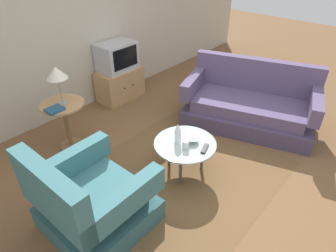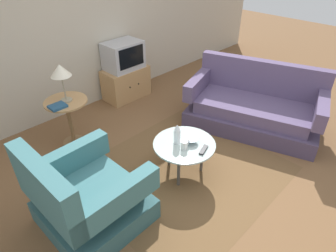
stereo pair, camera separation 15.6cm
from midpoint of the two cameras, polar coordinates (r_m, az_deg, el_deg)
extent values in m
plane|color=brown|center=(3.62, 3.12, -8.18)|extent=(16.00, 16.00, 0.00)
cube|color=#BCB29E|center=(4.62, -20.70, 18.39)|extent=(9.00, 0.12, 2.70)
cube|color=brown|center=(3.57, 1.86, -8.82)|extent=(2.17, 1.99, 0.00)
cube|color=#325C60|center=(3.07, -14.64, -16.15)|extent=(0.92, 0.92, 0.24)
cube|color=#3D7075|center=(2.91, -15.24, -13.46)|extent=(0.78, 0.64, 0.18)
cube|color=#3D7075|center=(2.56, -23.41, -12.28)|extent=(0.15, 0.91, 0.53)
cube|color=#3D7075|center=(2.53, -10.64, -14.62)|extent=(0.91, 0.15, 0.24)
cube|color=#3D7075|center=(3.03, -20.16, -6.93)|extent=(0.91, 0.15, 0.24)
cube|color=#4B3E5C|center=(4.44, 14.05, 1.52)|extent=(1.40, 1.99, 0.24)
cube|color=#5B4C70|center=(4.34, 14.43, 3.87)|extent=(1.18, 1.68, 0.18)
cube|color=#5B4C70|center=(4.52, 15.89, 9.62)|extent=(0.70, 1.76, 0.48)
cube|color=#5B4C70|center=(4.40, 4.08, 8.48)|extent=(0.88, 0.41, 0.25)
cube|color=#5B4C70|center=(4.24, 25.90, 3.93)|extent=(0.88, 0.41, 0.25)
cylinder|color=#B2C6C1|center=(3.30, 1.99, -3.45)|extent=(0.71, 0.71, 0.02)
cylinder|color=#4C4742|center=(3.53, -1.04, -4.99)|extent=(0.04, 0.04, 0.41)
cylinder|color=#4C4742|center=(3.27, 1.07, -8.69)|extent=(0.04, 0.04, 0.41)
cylinder|color=#4C4742|center=(3.48, 5.43, -5.77)|extent=(0.04, 0.04, 0.41)
cylinder|color=tan|center=(3.86, -21.00, 3.91)|extent=(0.54, 0.54, 0.02)
cylinder|color=brown|center=(4.02, -20.09, -0.08)|extent=(0.05, 0.05, 0.62)
cylinder|color=brown|center=(4.19, -19.31, -3.49)|extent=(0.29, 0.29, 0.02)
cube|color=tan|center=(5.07, -10.18, 8.03)|extent=(0.76, 0.42, 0.52)
sphere|color=black|center=(4.85, -9.35, 7.24)|extent=(0.02, 0.02, 0.02)
sphere|color=black|center=(4.95, -7.75, 7.97)|extent=(0.02, 0.02, 0.02)
cube|color=#B7B7BC|center=(4.90, -10.88, 13.16)|extent=(0.60, 0.42, 0.44)
cube|color=black|center=(4.73, -9.21, 12.93)|extent=(0.48, 0.01, 0.32)
cylinder|color=#9E937A|center=(3.85, -20.86, 4.22)|extent=(0.14, 0.14, 0.02)
cylinder|color=#9E937A|center=(3.77, -21.36, 6.43)|extent=(0.02, 0.02, 0.32)
cone|color=beige|center=(3.68, -22.09, 9.59)|extent=(0.25, 0.25, 0.14)
cylinder|color=white|center=(3.25, 0.54, -1.96)|extent=(0.08, 0.08, 0.18)
cone|color=white|center=(3.18, 0.56, -0.18)|extent=(0.07, 0.07, 0.06)
cylinder|color=white|center=(3.19, 2.03, -3.61)|extent=(0.08, 0.08, 0.10)
torus|color=white|center=(3.23, 2.65, -3.16)|extent=(0.07, 0.01, 0.07)
cone|color=slate|center=(3.30, 3.26, -2.66)|extent=(0.17, 0.17, 0.06)
cube|color=black|center=(3.21, 5.79, -4.41)|extent=(0.18, 0.10, 0.02)
cube|color=navy|center=(3.72, -22.33, 2.96)|extent=(0.19, 0.17, 0.03)
camera|label=1|loc=(0.08, -91.33, -0.89)|focal=31.32mm
camera|label=2|loc=(0.08, 88.67, 0.89)|focal=31.32mm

